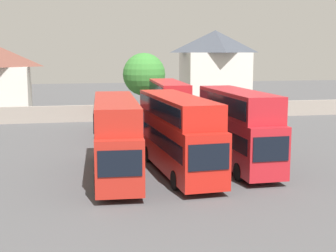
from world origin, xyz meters
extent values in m
plane|color=#4C4C4F|center=(0.00, 18.00, 0.00)|extent=(140.00, 140.00, 0.00)
cube|color=gray|center=(0.00, 24.01, 0.90)|extent=(56.00, 0.50, 1.80)
cube|color=#AE231A|center=(-3.95, -0.27, 1.84)|extent=(3.26, 11.93, 2.97)
cube|color=black|center=(-4.33, -6.17, 2.20)|extent=(2.21, 0.22, 1.34)
cube|color=black|center=(-3.95, -0.27, 2.20)|extent=(3.24, 10.99, 0.94)
cube|color=#AE231A|center=(-3.93, 0.03, 4.07)|extent=(3.18, 11.34, 1.48)
cube|color=black|center=(-3.93, 0.03, 4.07)|extent=(3.23, 10.75, 1.04)
cylinder|color=black|center=(-3.03, -3.99, 0.55)|extent=(0.37, 1.12, 1.10)
cylinder|color=black|center=(-5.33, -3.84, 0.55)|extent=(0.37, 1.12, 1.10)
cylinder|color=black|center=(-2.56, 3.31, 0.55)|extent=(0.37, 1.12, 1.10)
cylinder|color=black|center=(-4.87, 3.45, 0.55)|extent=(0.37, 1.12, 1.10)
cube|color=red|center=(-0.02, -0.22, 1.91)|extent=(3.16, 11.73, 3.10)
cube|color=black|center=(0.29, -6.03, 2.28)|extent=(2.24, 0.20, 1.39)
cube|color=black|center=(-0.02, -0.22, 2.28)|extent=(3.15, 10.80, 0.98)
cube|color=red|center=(-0.04, 0.07, 4.17)|extent=(3.08, 11.15, 1.43)
cube|color=black|center=(-0.04, 0.07, 4.17)|extent=(3.14, 10.57, 1.00)
cylinder|color=black|center=(1.34, -3.75, 0.55)|extent=(0.36, 1.11, 1.10)
cylinder|color=black|center=(-1.00, -3.87, 0.55)|extent=(0.36, 1.11, 1.10)
cylinder|color=black|center=(0.96, 3.44, 0.55)|extent=(0.36, 1.11, 1.10)
cylinder|color=black|center=(-1.38, 3.32, 0.55)|extent=(0.36, 1.11, 1.10)
cube|color=red|center=(4.20, 0.37, 1.92)|extent=(2.56, 10.29, 3.12)
cube|color=black|center=(4.26, -4.78, 2.29)|extent=(2.14, 0.11, 1.40)
cube|color=black|center=(4.20, 0.37, 2.29)|extent=(2.59, 9.47, 0.98)
cube|color=red|center=(4.20, 0.63, 4.30)|extent=(2.51, 9.78, 1.65)
cube|color=black|center=(4.20, 0.63, 4.30)|extent=(2.59, 9.27, 1.15)
cylinder|color=black|center=(5.36, -2.79, 0.55)|extent=(0.31, 1.10, 1.10)
cylinder|color=black|center=(3.12, -2.82, 0.55)|extent=(0.31, 1.10, 1.10)
cylinder|color=black|center=(5.28, 3.57, 0.55)|extent=(0.31, 1.10, 1.10)
cylinder|color=black|center=(3.04, 3.54, 0.55)|extent=(0.31, 1.10, 1.10)
cube|color=#B22120|center=(-2.25, 14.38, 1.91)|extent=(2.55, 11.36, 3.10)
cube|color=black|center=(-2.32, 8.70, 2.28)|extent=(2.12, 0.11, 1.39)
cube|color=black|center=(-2.25, 14.38, 2.28)|extent=(2.58, 10.45, 0.98)
cylinder|color=black|center=(-1.19, 10.85, 0.55)|extent=(0.31, 1.10, 1.10)
cylinder|color=black|center=(-3.40, 10.88, 0.55)|extent=(0.31, 1.10, 1.10)
cylinder|color=black|center=(-1.10, 17.88, 0.55)|extent=(0.31, 1.10, 1.10)
cylinder|color=black|center=(-3.31, 17.91, 0.55)|extent=(0.31, 1.10, 1.10)
cube|color=red|center=(2.43, 14.31, 1.89)|extent=(3.12, 11.28, 3.06)
cube|color=black|center=(2.11, 8.72, 2.26)|extent=(2.18, 0.21, 1.38)
cube|color=black|center=(2.43, 14.31, 2.26)|extent=(3.10, 10.39, 0.96)
cube|color=red|center=(2.45, 14.58, 4.15)|extent=(3.03, 10.72, 1.46)
cube|color=black|center=(2.45, 14.58, 4.15)|extent=(3.09, 10.17, 1.02)
cylinder|color=black|center=(3.37, 10.79, 0.55)|extent=(0.36, 1.12, 1.10)
cylinder|color=black|center=(1.10, 10.92, 0.55)|extent=(0.36, 1.12, 1.10)
cylinder|color=black|center=(3.77, 17.69, 0.55)|extent=(0.36, 1.12, 1.10)
cylinder|color=black|center=(1.50, 17.82, 0.55)|extent=(0.36, 1.12, 1.10)
cube|color=silver|center=(12.84, 33.74, 3.74)|extent=(8.46, 6.43, 7.48)
pyramid|color=#3D424C|center=(12.84, 33.74, 8.96)|extent=(8.88, 6.76, 2.96)
cylinder|color=brown|center=(2.00, 26.51, 1.63)|extent=(0.48, 0.48, 3.27)
sphere|color=#387F33|center=(2.00, 26.51, 5.00)|extent=(4.97, 4.97, 4.97)
camera|label=1|loc=(-6.72, -29.54, 7.72)|focal=51.80mm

